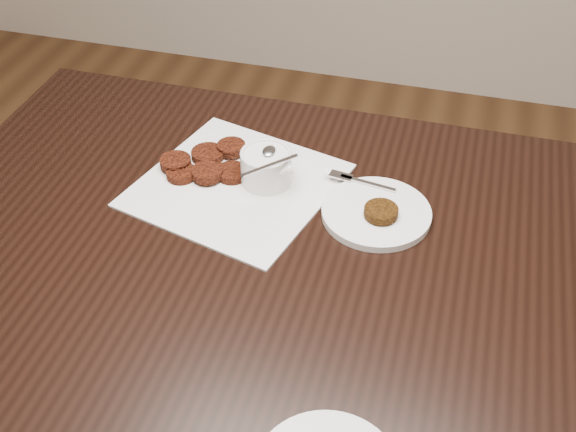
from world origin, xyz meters
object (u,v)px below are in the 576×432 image
object	(u,v)px
plate_with_patty	(377,210)
table	(309,395)
napkin	(236,185)
sauce_ramekin	(266,152)

from	to	relation	value
plate_with_patty	table	bearing A→B (deg)	-121.35
table	napkin	xyz separation A→B (m)	(-0.18, 0.15, 0.38)
plate_with_patty	napkin	bearing A→B (deg)	176.61
table	sauce_ramekin	distance (m)	0.49
napkin	sauce_ramekin	distance (m)	0.09
table	plate_with_patty	bearing A→B (deg)	58.65
plate_with_patty	sauce_ramekin	bearing A→B (deg)	169.47
napkin	plate_with_patty	xyz separation A→B (m)	(0.26, -0.02, 0.01)
table	plate_with_patty	world-z (taller)	plate_with_patty
napkin	sauce_ramekin	world-z (taller)	sauce_ramekin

